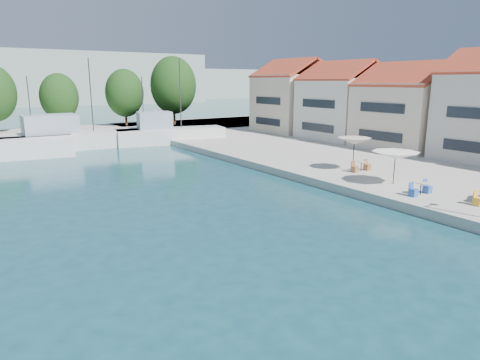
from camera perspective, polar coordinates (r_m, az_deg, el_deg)
quay_right at (r=44.39m, az=22.85°, el=2.95°), size 32.00×92.00×0.60m
quay_far at (r=61.77m, az=-27.35°, el=5.10°), size 90.00×16.00×0.60m
hill_east at (r=182.40m, az=-16.61°, el=12.15°), size 140.00×40.00×12.00m
building_04 at (r=47.23m, az=21.69°, el=9.38°), size 9.00×8.80×9.20m
building_05 at (r=52.88m, az=13.60°, el=10.49°), size 8.40×8.80×9.70m
building_06 at (r=59.37m, az=7.14°, el=11.23°), size 9.00×8.80×10.20m
trawler_03 at (r=50.97m, az=-21.34°, el=5.14°), size 18.02×4.89×10.20m
trawler_04 at (r=51.97m, az=-9.52°, el=6.00°), size 13.09×5.71×10.20m
tree_06 at (r=66.61m, az=-22.97°, el=10.16°), size 5.27×5.27×7.80m
tree_07 at (r=68.34m, az=-15.13°, el=11.12°), size 5.74×5.74×8.50m
tree_08 at (r=68.56m, az=-8.89°, el=12.36°), size 7.06×7.06×10.45m
umbrella_white at (r=29.91m, az=20.01°, el=3.10°), size 3.08×3.08×2.20m
umbrella_cream at (r=33.71m, az=15.00°, el=5.05°), size 2.58×2.58×2.53m
cafe_table_02 at (r=28.06m, az=22.93°, el=-1.25°), size 1.82×0.70×0.76m
cafe_table_03 at (r=33.83m, az=15.83°, el=1.61°), size 1.82×0.70×0.76m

